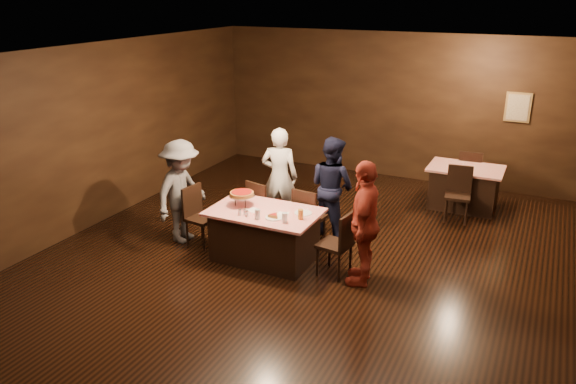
% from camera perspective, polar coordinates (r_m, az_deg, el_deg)
% --- Properties ---
extents(room, '(10.00, 10.04, 3.02)m').
position_cam_1_polar(room, '(7.13, 1.65, 6.38)').
color(room, black).
rests_on(room, ground).
extents(main_table, '(1.60, 1.00, 0.77)m').
position_cam_1_polar(main_table, '(8.31, -2.38, -4.38)').
color(main_table, red).
rests_on(main_table, ground).
extents(back_table, '(1.30, 0.90, 0.77)m').
position_cam_1_polar(back_table, '(10.73, 17.44, 0.44)').
color(back_table, red).
rests_on(back_table, ground).
extents(chair_far_left, '(0.51, 0.51, 0.95)m').
position_cam_1_polar(chair_far_left, '(9.06, -2.41, -1.64)').
color(chair_far_left, black).
rests_on(chair_far_left, ground).
extents(chair_far_right, '(0.46, 0.46, 0.95)m').
position_cam_1_polar(chair_far_right, '(8.73, 2.24, -2.48)').
color(chair_far_right, black).
rests_on(chair_far_right, ground).
extents(chair_end_left, '(0.47, 0.47, 0.95)m').
position_cam_1_polar(chair_end_left, '(8.80, -8.74, -2.52)').
color(chair_end_left, black).
rests_on(chair_end_left, ground).
extents(chair_end_right, '(0.48, 0.48, 0.95)m').
position_cam_1_polar(chair_end_right, '(7.86, 4.75, -5.21)').
color(chair_end_right, black).
rests_on(chair_end_right, ground).
extents(chair_back_near, '(0.47, 0.47, 0.95)m').
position_cam_1_polar(chair_back_near, '(10.05, 16.86, -0.29)').
color(chair_back_near, black).
rests_on(chair_back_near, ground).
extents(chair_back_far, '(0.44, 0.44, 0.95)m').
position_cam_1_polar(chair_back_far, '(11.27, 17.97, 1.80)').
color(chair_back_far, black).
rests_on(chair_back_far, ground).
extents(diner_white_jacket, '(0.70, 0.55, 1.69)m').
position_cam_1_polar(diner_white_jacket, '(9.38, -0.87, 1.55)').
color(diner_white_jacket, white).
rests_on(diner_white_jacket, ground).
extents(diner_navy_hoodie, '(0.97, 0.87, 1.63)m').
position_cam_1_polar(diner_navy_hoodie, '(9.04, 4.48, 0.59)').
color(diner_navy_hoodie, black).
rests_on(diner_navy_hoodie, ground).
extents(diner_grey_knit, '(0.66, 1.09, 1.65)m').
position_cam_1_polar(diner_grey_knit, '(8.91, -10.79, 0.04)').
color(diner_grey_knit, slate).
rests_on(diner_grey_knit, ground).
extents(diner_red_shirt, '(0.60, 1.08, 1.74)m').
position_cam_1_polar(diner_red_shirt, '(7.55, 7.77, -3.14)').
color(diner_red_shirt, '#9E2F1F').
rests_on(diner_red_shirt, ground).
extents(pizza_stand, '(0.38, 0.38, 0.22)m').
position_cam_1_polar(pizza_stand, '(8.32, -4.71, -0.20)').
color(pizza_stand, black).
rests_on(pizza_stand, main_table).
extents(plate_with_slice, '(0.25, 0.25, 0.06)m').
position_cam_1_polar(plate_with_slice, '(7.89, -1.42, -2.49)').
color(plate_with_slice, white).
rests_on(plate_with_slice, main_table).
extents(plate_empty, '(0.25, 0.25, 0.01)m').
position_cam_1_polar(plate_empty, '(8.06, 1.54, -2.15)').
color(plate_empty, white).
rests_on(plate_empty, main_table).
extents(glass_front_left, '(0.08, 0.08, 0.14)m').
position_cam_1_polar(glass_front_left, '(7.86, -3.12, -2.25)').
color(glass_front_left, silver).
rests_on(glass_front_left, main_table).
extents(glass_front_right, '(0.08, 0.08, 0.14)m').
position_cam_1_polar(glass_front_right, '(7.74, -0.34, -2.61)').
color(glass_front_right, silver).
rests_on(glass_front_right, main_table).
extents(glass_amber, '(0.08, 0.08, 0.14)m').
position_cam_1_polar(glass_amber, '(7.84, 1.28, -2.28)').
color(glass_amber, '#BF7F26').
rests_on(glass_amber, main_table).
extents(condiments, '(0.17, 0.10, 0.09)m').
position_cam_1_polar(condiments, '(7.99, -4.51, -2.07)').
color(condiments, silver).
rests_on(condiments, main_table).
extents(napkin_center, '(0.19, 0.19, 0.01)m').
position_cam_1_polar(napkin_center, '(8.03, -0.52, -2.25)').
color(napkin_center, white).
rests_on(napkin_center, main_table).
extents(napkin_left, '(0.21, 0.21, 0.01)m').
position_cam_1_polar(napkin_left, '(8.18, -3.51, -1.85)').
color(napkin_left, white).
rests_on(napkin_left, main_table).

